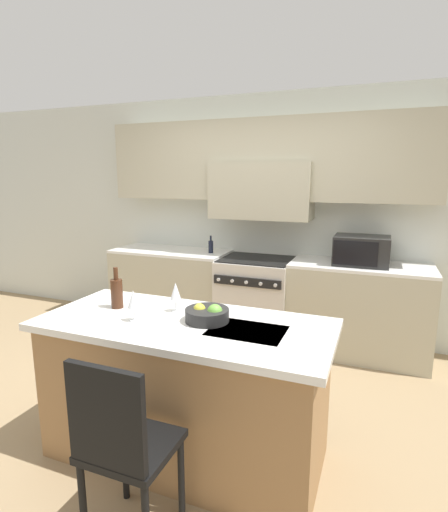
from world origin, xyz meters
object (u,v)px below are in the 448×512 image
fruit_bowl (208,314)px  oil_bottle_on_counter (211,246)px  range_stove (256,299)px  island_chair (122,442)px  wine_glass_far (175,292)px  wine_glass_near (133,300)px  wine_bottle (117,292)px  microwave (361,250)px

fruit_bowl → oil_bottle_on_counter: bearing=112.9°
range_stove → fruit_bowl: (0.27, -1.93, 0.50)m
island_chair → wine_glass_far: wine_glass_far is taller
range_stove → wine_glass_near: wine_glass_near is taller
wine_bottle → wine_glass_far: 0.41m
island_chair → microwave: bearing=71.5°
oil_bottle_on_counter → wine_glass_far: bearing=-73.5°
microwave → island_chair: 2.90m
wine_bottle → wine_glass_near: wine_bottle is taller
range_stove → fruit_bowl: bearing=-82.0°
wine_glass_near → fruit_bowl: wine_glass_near is taller
range_stove → wine_glass_near: bearing=-94.4°
wine_glass_far → wine_glass_near: bearing=-121.7°
wine_glass_near → microwave: bearing=59.8°
wine_glass_near → fruit_bowl: (0.43, 0.16, -0.09)m
oil_bottle_on_counter → wine_glass_near: bearing=-79.3°
microwave → wine_glass_near: bearing=-120.2°
range_stove → island_chair: size_ratio=0.93×
wine_glass_near → wine_bottle: bearing=145.6°
range_stove → wine_bottle: (-0.41, -1.92, 0.57)m
fruit_bowl → island_chair: bearing=-98.0°
wine_bottle → wine_glass_near: size_ratio=1.43×
wine_bottle → oil_bottle_on_counter: bearing=94.4°
island_chair → wine_bottle: bearing=126.4°
wine_glass_near → wine_glass_far: (0.15, 0.25, 0.00)m
oil_bottle_on_counter → wine_bottle: bearing=-85.6°
wine_glass_far → island_chair: bearing=-79.0°
range_stove → island_chair: (0.16, -2.69, 0.11)m
wine_bottle → oil_bottle_on_counter: (-0.15, 1.95, -0.01)m
range_stove → wine_bottle: size_ratio=3.29×
wine_glass_far → oil_bottle_on_counter: size_ratio=0.99×
range_stove → microwave: size_ratio=1.78×
microwave → wine_bottle: size_ratio=1.85×
range_stove → oil_bottle_on_counter: size_ratio=4.68×
microwave → island_chair: (-0.91, -2.71, -0.52)m
wine_bottle → wine_glass_far: size_ratio=1.43×
wine_glass_far → range_stove: bearing=89.9°
microwave → fruit_bowl: (-0.80, -1.95, -0.12)m
island_chair → range_stove: bearing=93.4°
wine_glass_far → fruit_bowl: (0.27, -0.09, -0.09)m
island_chair → oil_bottle_on_counter: 2.86m
microwave → wine_glass_far: size_ratio=2.65×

